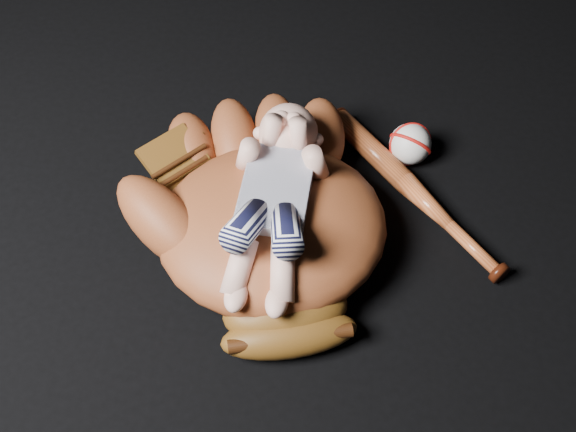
% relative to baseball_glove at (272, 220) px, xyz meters
% --- Properties ---
extents(baseball_glove, '(0.59, 0.64, 0.17)m').
position_rel_baseball_glove_xyz_m(baseball_glove, '(0.00, 0.00, 0.00)').
color(baseball_glove, maroon).
rests_on(baseball_glove, ground).
extents(newborn_baby, '(0.20, 0.39, 0.16)m').
position_rel_baseball_glove_xyz_m(newborn_baby, '(0.00, -0.01, 0.06)').
color(newborn_baby, '#E7AA94').
rests_on(newborn_baby, baseball_glove).
extents(baseball_bat, '(0.32, 0.37, 0.04)m').
position_rel_baseball_glove_xyz_m(baseball_bat, '(0.24, 0.13, -0.06)').
color(baseball_bat, '#B34D22').
rests_on(baseball_bat, ground).
extents(baseball, '(0.08, 0.08, 0.08)m').
position_rel_baseball_glove_xyz_m(baseball, '(0.24, 0.23, -0.05)').
color(baseball, white).
rests_on(baseball, ground).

